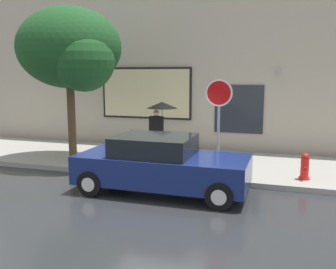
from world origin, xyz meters
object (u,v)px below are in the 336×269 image
pedestrian_with_umbrella (160,112)px  stop_sign (219,108)px  street_tree (72,51)px  fire_hydrant (305,167)px  parked_car (161,165)px

pedestrian_with_umbrella → stop_sign: stop_sign is taller
pedestrian_with_umbrella → street_tree: bearing=-149.3°
fire_hydrant → pedestrian_with_umbrella: (-4.74, 1.70, 1.18)m
parked_car → stop_sign: bearing=53.7°
street_tree → stop_sign: 5.18m
fire_hydrant → pedestrian_with_umbrella: bearing=160.2°
fire_hydrant → stop_sign: stop_sign is taller
stop_sign → parked_car: bearing=-126.3°
parked_car → stop_sign: stop_sign is taller
fire_hydrant → stop_sign: 2.84m
parked_car → pedestrian_with_umbrella: bearing=109.0°
pedestrian_with_umbrella → street_tree: street_tree is taller
parked_car → street_tree: size_ratio=0.86×
street_tree → pedestrian_with_umbrella: bearing=30.7°
pedestrian_with_umbrella → street_tree: (-2.50, -1.49, 2.06)m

